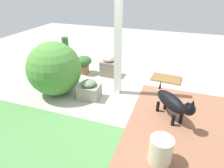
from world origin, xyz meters
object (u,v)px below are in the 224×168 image
Objects in this scene: terracotta_pot_broad at (84,63)px; terracotta_pot_tall at (67,56)px; stone_planter_nearest at (109,67)px; porch_pillar at (118,34)px; stone_planter_mid at (89,90)px; dog at (173,103)px; ceramic_urn at (161,151)px; terracotta_pot_spiky at (55,61)px; round_shrub at (54,69)px; doormat at (166,79)px.

terracotta_pot_tall is (0.63, -0.26, 0.01)m from terracotta_pot_broad.
porch_pillar is at bearing 121.62° from stone_planter_nearest.
stone_planter_mid is 0.60× the size of dog.
stone_planter_nearest reaches higher than ceramic_urn.
dog is (-2.76, 0.90, -0.02)m from terracotta_pot_spiky.
round_shrub is 1.49× the size of dog.
ceramic_urn is at bearing 153.61° from round_shrub.
stone_planter_mid is 1.42m from terracotta_pot_spiky.
terracotta_pot_tall is at bearing -88.72° from terracotta_pot_spiky.
stone_planter_mid is 1.83m from ceramic_urn.
terracotta_pot_tall is 3.12m from dog.
ceramic_urn is 2.42m from doormat.
porch_pillar reaches higher than ceramic_urn.
dog is at bearing 152.47° from terracotta_pot_tall.
terracotta_pot_spiky is at bearing 13.20° from doormat.
stone_planter_mid is 1.76m from terracotta_pot_tall.
ceramic_urn is (-2.17, 1.08, -0.33)m from round_shrub.
porch_pillar reaches higher than stone_planter_mid.
porch_pillar is 1.52m from terracotta_pot_broad.
porch_pillar reaches higher than terracotta_pot_tall.
porch_pillar reaches higher than round_shrub.
terracotta_pot_tall is 1.07× the size of terracotta_pot_spiky.
ceramic_urn is at bearing 93.15° from doormat.
ceramic_urn is (0.07, 0.92, -0.14)m from dog.
round_shrub is (1.15, 0.40, -0.66)m from porch_pillar.
terracotta_pot_spiky is at bearing 16.93° from stone_planter_nearest.
stone_planter_mid is 0.40× the size of round_shrub.
stone_planter_nearest is at bearing -122.51° from round_shrub.
terracotta_pot_spiky is (0.62, 0.28, 0.08)m from terracotta_pot_broad.
terracotta_pot_spiky is (1.66, -0.34, -0.83)m from porch_pillar.
ceramic_urn is (-2.07, 2.10, -0.08)m from terracotta_pot_broad.
round_shrub is 2.78× the size of ceramic_urn.
terracotta_pot_broad is at bearing -30.46° from porch_pillar.
terracotta_pot_broad is (1.05, -0.62, -0.91)m from porch_pillar.
dog reaches higher than terracotta_pot_broad.
terracotta_pot_broad reaches higher than doormat.
terracotta_pot_broad is 2.45m from dog.
doormat is at bearing -82.28° from dog.
ceramic_urn is (-1.02, 1.48, -0.99)m from porch_pillar.
round_shrub is at bearing 2.22° from stone_planter_mid.
ceramic_urn is at bearing 138.83° from terracotta_pot_tall.
round_shrub is at bearing 124.96° from terracotta_pot_spiky.
stone_planter_nearest is 2.63m from ceramic_urn.
dog reaches higher than stone_planter_nearest.
porch_pillar reaches higher than dog.
terracotta_pot_tall is at bearing 1.25° from doormat.
terracotta_pot_tall is (1.24, -0.17, 0.06)m from stone_planter_nearest.
dog reaches higher than ceramic_urn.
terracotta_pot_spiky is (1.22, -0.71, 0.18)m from stone_planter_mid.
dog is 0.93m from ceramic_urn.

